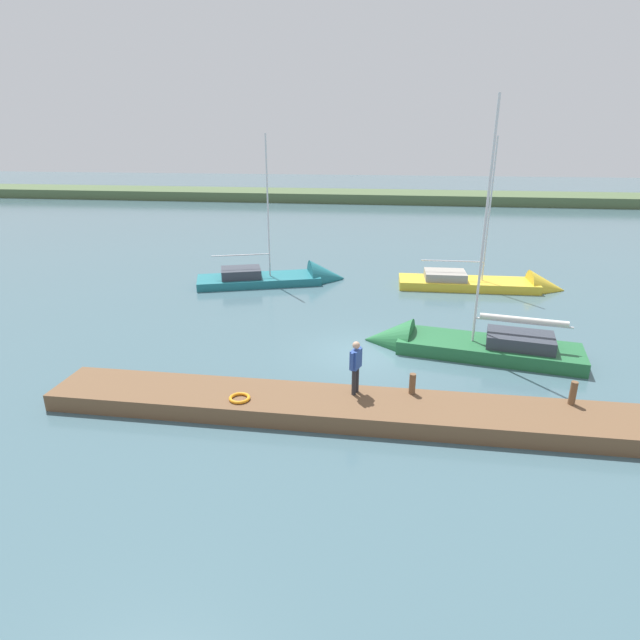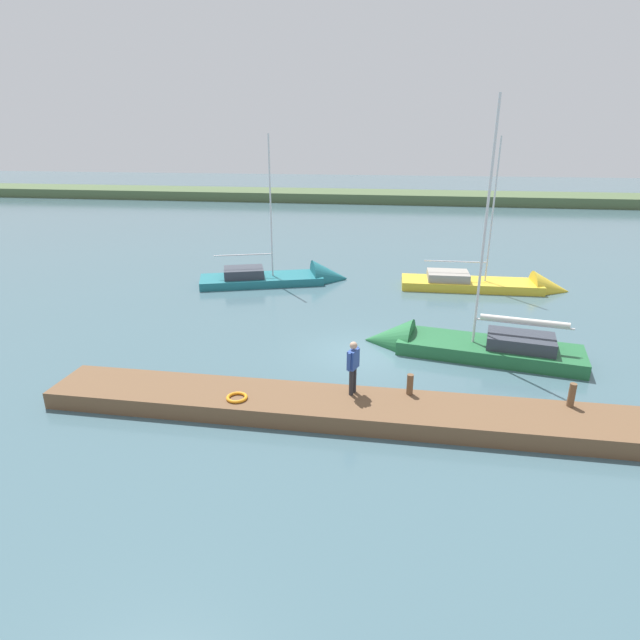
% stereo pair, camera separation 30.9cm
% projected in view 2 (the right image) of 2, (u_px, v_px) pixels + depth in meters
% --- Properties ---
extents(ground_plane, '(200.00, 200.00, 0.00)m').
position_uv_depth(ground_plane, '(360.00, 354.00, 20.16)').
color(ground_plane, '#42606B').
extents(far_shoreline, '(180.00, 8.00, 2.40)m').
position_uv_depth(far_shoreline, '(393.00, 201.00, 67.66)').
color(far_shoreline, '#4C603D').
rests_on(far_shoreline, ground_plane).
extents(dock_pier, '(18.93, 2.13, 0.55)m').
position_uv_depth(dock_pier, '(346.00, 409.00, 15.56)').
color(dock_pier, brown).
rests_on(dock_pier, ground_plane).
extents(mooring_post_near, '(0.20, 0.20, 0.74)m').
position_uv_depth(mooring_post_near, '(572.00, 395.00, 15.04)').
color(mooring_post_near, brown).
rests_on(mooring_post_near, dock_pier).
extents(mooring_post_far, '(0.20, 0.20, 0.67)m').
position_uv_depth(mooring_post_far, '(410.00, 384.00, 15.76)').
color(mooring_post_far, brown).
rests_on(mooring_post_far, dock_pier).
extents(life_ring_buoy, '(0.66, 0.66, 0.10)m').
position_uv_depth(life_ring_buoy, '(237.00, 397.00, 15.56)').
color(life_ring_buoy, orange).
rests_on(life_ring_buoy, dock_pier).
extents(sailboat_far_left, '(8.96, 5.03, 9.39)m').
position_uv_depth(sailboat_far_left, '(291.00, 280.00, 30.06)').
color(sailboat_far_left, '#1E6B75').
rests_on(sailboat_far_left, ground_plane).
extents(sailboat_outer_mooring, '(8.69, 3.62, 10.56)m').
position_uv_depth(sailboat_outer_mooring, '(453.00, 349.00, 20.32)').
color(sailboat_outer_mooring, '#236638').
rests_on(sailboat_outer_mooring, ground_plane).
extents(sailboat_far_right, '(9.20, 2.37, 9.23)m').
position_uv_depth(sailboat_far_right, '(497.00, 288.00, 28.62)').
color(sailboat_far_right, gold).
rests_on(sailboat_far_right, ground_plane).
extents(person_on_dock, '(0.36, 0.63, 1.74)m').
position_uv_depth(person_on_dock, '(353.00, 364.00, 15.58)').
color(person_on_dock, '#28282D').
rests_on(person_on_dock, dock_pier).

